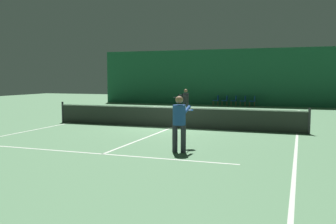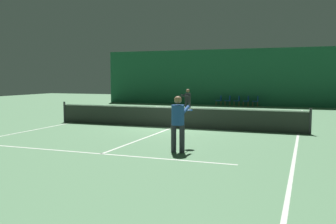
{
  "view_description": "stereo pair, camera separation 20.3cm",
  "coord_description": "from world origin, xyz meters",
  "views": [
    {
      "loc": [
        5.6,
        -16.23,
        2.3
      ],
      "look_at": [
        0.84,
        -2.87,
        1.0
      ],
      "focal_mm": 40.0,
      "sensor_mm": 36.0,
      "label": 1
    },
    {
      "loc": [
        5.79,
        -16.16,
        2.3
      ],
      "look_at": [
        0.84,
        -2.87,
        1.0
      ],
      "focal_mm": 40.0,
      "sensor_mm": 36.0,
      "label": 2
    }
  ],
  "objects": [
    {
      "name": "court_line_centre",
      "position": [
        0.0,
        0.0,
        0.0
      ],
      "size": [
        0.1,
        12.8,
        0.0
      ],
      "color": "silver",
      "rests_on": "ground"
    },
    {
      "name": "courtside_chair_2",
      "position": [
        0.48,
        14.37,
        0.49
      ],
      "size": [
        0.44,
        0.44,
        0.84
      ],
      "rotation": [
        0.0,
        0.0,
        -1.57
      ],
      "color": "brown",
      "rests_on": "ground"
    },
    {
      "name": "courtside_chair_0",
      "position": [
        -1.02,
        14.37,
        0.49
      ],
      "size": [
        0.44,
        0.44,
        0.84
      ],
      "rotation": [
        0.0,
        0.0,
        -1.57
      ],
      "color": "brown",
      "rests_on": "ground"
    },
    {
      "name": "court_line_service_near",
      "position": [
        0.0,
        -6.4,
        0.0
      ],
      "size": [
        8.25,
        0.1,
        0.0
      ],
      "color": "silver",
      "rests_on": "ground"
    },
    {
      "name": "court_line_service_far",
      "position": [
        0.0,
        6.4,
        0.0
      ],
      "size": [
        8.25,
        0.1,
        0.0
      ],
      "color": "silver",
      "rests_on": "ground"
    },
    {
      "name": "courtside_chair_1",
      "position": [
        -0.27,
        14.37,
        0.49
      ],
      "size": [
        0.44,
        0.44,
        0.84
      ],
      "rotation": [
        0.0,
        0.0,
        -1.57
      ],
      "color": "brown",
      "rests_on": "ground"
    },
    {
      "name": "tennis_net",
      "position": [
        0.0,
        0.0,
        0.51
      ],
      "size": [
        12.0,
        0.1,
        1.07
      ],
      "color": "#2D332D",
      "rests_on": "ground"
    },
    {
      "name": "courtside_chair_4",
      "position": [
        1.98,
        14.37,
        0.49
      ],
      "size": [
        0.44,
        0.44,
        0.84
      ],
      "rotation": [
        0.0,
        0.0,
        -1.57
      ],
      "color": "brown",
      "rests_on": "ground"
    },
    {
      "name": "court_line_sideline_left",
      "position": [
        -5.5,
        0.0,
        0.0
      ],
      "size": [
        0.1,
        23.8,
        0.0
      ],
      "color": "silver",
      "rests_on": "ground"
    },
    {
      "name": "player_far",
      "position": [
        -1.1,
        5.72,
        0.94
      ],
      "size": [
        0.76,
        1.37,
        1.61
      ],
      "rotation": [
        0.0,
        0.0,
        -1.9
      ],
      "color": "#2D2D38",
      "rests_on": "ground"
    },
    {
      "name": "court_line_baseline_far",
      "position": [
        0.0,
        11.9,
        0.0
      ],
      "size": [
        11.0,
        0.1,
        0.0
      ],
      "color": "silver",
      "rests_on": "ground"
    },
    {
      "name": "courtside_chair_3",
      "position": [
        1.23,
        14.37,
        0.49
      ],
      "size": [
        0.44,
        0.44,
        0.84
      ],
      "rotation": [
        0.0,
        0.0,
        -1.57
      ],
      "color": "brown",
      "rests_on": "ground"
    },
    {
      "name": "court_line_sideline_right",
      "position": [
        5.5,
        0.0,
        0.0
      ],
      "size": [
        0.1,
        23.8,
        0.0
      ],
      "color": "silver",
      "rests_on": "ground"
    },
    {
      "name": "ground_plane",
      "position": [
        0.0,
        0.0,
        0.0
      ],
      "size": [
        60.0,
        60.0,
        0.0
      ],
      "primitive_type": "plane",
      "color": "#56845B"
    },
    {
      "name": "player_near",
      "position": [
        2.09,
        -5.33,
        1.02
      ],
      "size": [
        0.44,
        1.39,
        1.75
      ],
      "rotation": [
        0.0,
        0.0,
        1.58
      ],
      "color": "#2D2D38",
      "rests_on": "ground"
    },
    {
      "name": "backdrop_curtain",
      "position": [
        0.0,
        14.92,
        2.34
      ],
      "size": [
        23.0,
        0.12,
        4.67
      ],
      "color": "#1E5B3D",
      "rests_on": "ground"
    }
  ]
}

